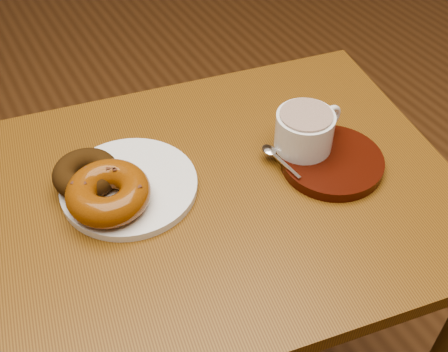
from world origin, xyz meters
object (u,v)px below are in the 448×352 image
donut_plate (129,186)px  saucer (332,162)px  cafe_table (213,237)px  coffee_cup (305,130)px

donut_plate → saucer: (0.29, -0.11, 0.00)m
cafe_table → coffee_cup: bearing=10.3°
donut_plate → coffee_cup: size_ratio=1.71×
cafe_table → donut_plate: 0.17m
saucer → coffee_cup: size_ratio=1.33×
donut_plate → coffee_cup: (0.27, -0.06, 0.04)m
cafe_table → saucer: saucer is taller
donut_plate → saucer: size_ratio=1.28×
cafe_table → saucer: size_ratio=5.17×
donut_plate → saucer: 0.31m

